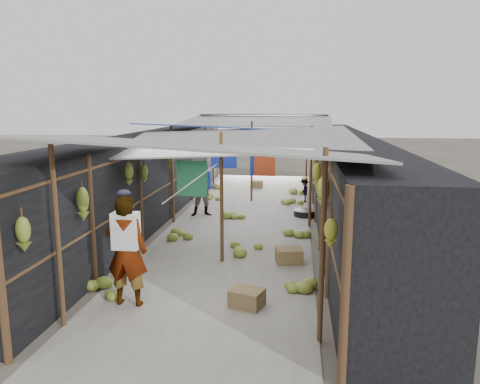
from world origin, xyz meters
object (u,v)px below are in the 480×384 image
at_px(black_basin, 305,213).
at_px(vendor_seated, 304,191).
at_px(shopper_blue, 204,190).
at_px(crate_near, 247,298).
at_px(vendor_elderly, 127,251).

distance_m(black_basin, vendor_seated, 1.93).
bearing_deg(shopper_blue, crate_near, -88.04).
bearing_deg(shopper_blue, black_basin, -9.94).
bearing_deg(crate_near, black_basin, 99.65).
distance_m(vendor_elderly, vendor_seated, 8.69).
relative_size(crate_near, shopper_blue, 0.32).
xyz_separation_m(crate_near, vendor_elderly, (-1.86, -0.14, 0.75)).
height_order(crate_near, shopper_blue, shopper_blue).
relative_size(vendor_elderly, vendor_seated, 2.29).
distance_m(vendor_elderly, shopper_blue, 6.02).
xyz_separation_m(black_basin, vendor_seated, (0.00, 1.91, 0.29)).
height_order(black_basin, vendor_elderly, vendor_elderly).
distance_m(black_basin, vendor_elderly, 6.95).
bearing_deg(vendor_seated, vendor_elderly, -29.25).
distance_m(crate_near, shopper_blue, 6.19).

